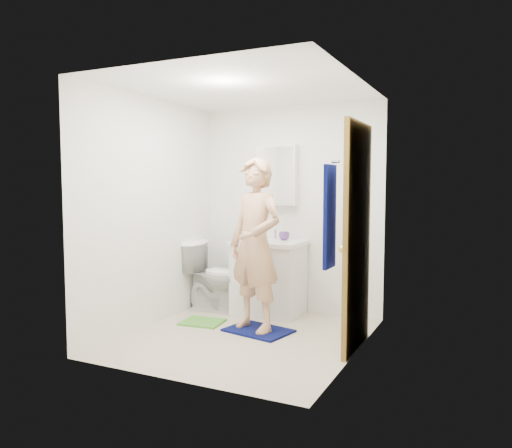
{
  "coord_description": "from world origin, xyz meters",
  "views": [
    {
      "loc": [
        2.18,
        -4.27,
        1.51
      ],
      "look_at": [
        0.01,
        0.25,
        1.1
      ],
      "focal_mm": 35.0,
      "sensor_mm": 36.0,
      "label": 1
    }
  ],
  "objects_px": {
    "toilet": "(218,276)",
    "toothbrush_cup": "(284,236)",
    "soap_dispenser": "(251,233)",
    "towel": "(330,217)",
    "man": "(255,245)",
    "vanity_cabinet": "(269,279)",
    "medicine_cabinet": "(277,175)"
  },
  "relations": [
    {
      "from": "toilet",
      "to": "toothbrush_cup",
      "type": "distance_m",
      "value": 0.92
    },
    {
      "from": "soap_dispenser",
      "to": "towel",
      "type": "bearing_deg",
      "value": -46.01
    },
    {
      "from": "towel",
      "to": "man",
      "type": "relative_size",
      "value": 0.46
    },
    {
      "from": "vanity_cabinet",
      "to": "medicine_cabinet",
      "type": "height_order",
      "value": "medicine_cabinet"
    },
    {
      "from": "medicine_cabinet",
      "to": "man",
      "type": "height_order",
      "value": "medicine_cabinet"
    },
    {
      "from": "medicine_cabinet",
      "to": "toothbrush_cup",
      "type": "distance_m",
      "value": 0.72
    },
    {
      "from": "medicine_cabinet",
      "to": "vanity_cabinet",
      "type": "bearing_deg",
      "value": -90.0
    },
    {
      "from": "medicine_cabinet",
      "to": "soap_dispenser",
      "type": "relative_size",
      "value": 4.02
    },
    {
      "from": "vanity_cabinet",
      "to": "man",
      "type": "distance_m",
      "value": 0.87
    },
    {
      "from": "vanity_cabinet",
      "to": "toilet",
      "type": "height_order",
      "value": "toilet"
    },
    {
      "from": "vanity_cabinet",
      "to": "man",
      "type": "xyz_separation_m",
      "value": [
        0.16,
        -0.7,
        0.49
      ]
    },
    {
      "from": "soap_dispenser",
      "to": "medicine_cabinet",
      "type": "bearing_deg",
      "value": 51.93
    },
    {
      "from": "toothbrush_cup",
      "to": "medicine_cabinet",
      "type": "bearing_deg",
      "value": 143.21
    },
    {
      "from": "vanity_cabinet",
      "to": "towel",
      "type": "height_order",
      "value": "towel"
    },
    {
      "from": "vanity_cabinet",
      "to": "medicine_cabinet",
      "type": "xyz_separation_m",
      "value": [
        0.0,
        0.22,
        1.2
      ]
    },
    {
      "from": "vanity_cabinet",
      "to": "man",
      "type": "relative_size",
      "value": 0.46
    },
    {
      "from": "vanity_cabinet",
      "to": "towel",
      "type": "distance_m",
      "value": 2.08
    },
    {
      "from": "vanity_cabinet",
      "to": "toothbrush_cup",
      "type": "height_order",
      "value": "toothbrush_cup"
    },
    {
      "from": "vanity_cabinet",
      "to": "towel",
      "type": "relative_size",
      "value": 1.0
    },
    {
      "from": "medicine_cabinet",
      "to": "man",
      "type": "bearing_deg",
      "value": -79.95
    },
    {
      "from": "toothbrush_cup",
      "to": "man",
      "type": "relative_size",
      "value": 0.07
    },
    {
      "from": "toilet",
      "to": "man",
      "type": "bearing_deg",
      "value": -133.26
    },
    {
      "from": "soap_dispenser",
      "to": "toothbrush_cup",
      "type": "height_order",
      "value": "soap_dispenser"
    },
    {
      "from": "toilet",
      "to": "medicine_cabinet",
      "type": "bearing_deg",
      "value": -66.78
    },
    {
      "from": "soap_dispenser",
      "to": "man",
      "type": "distance_m",
      "value": 0.76
    },
    {
      "from": "vanity_cabinet",
      "to": "soap_dispenser",
      "type": "xyz_separation_m",
      "value": [
        -0.21,
        -0.04,
        0.54
      ]
    },
    {
      "from": "medicine_cabinet",
      "to": "toilet",
      "type": "distance_m",
      "value": 1.38
    },
    {
      "from": "vanity_cabinet",
      "to": "medicine_cabinet",
      "type": "relative_size",
      "value": 1.14
    },
    {
      "from": "towel",
      "to": "soap_dispenser",
      "type": "bearing_deg",
      "value": 133.99
    },
    {
      "from": "toilet",
      "to": "towel",
      "type": "bearing_deg",
      "value": -133.49
    },
    {
      "from": "medicine_cabinet",
      "to": "toilet",
      "type": "height_order",
      "value": "medicine_cabinet"
    },
    {
      "from": "vanity_cabinet",
      "to": "man",
      "type": "height_order",
      "value": "man"
    }
  ]
}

